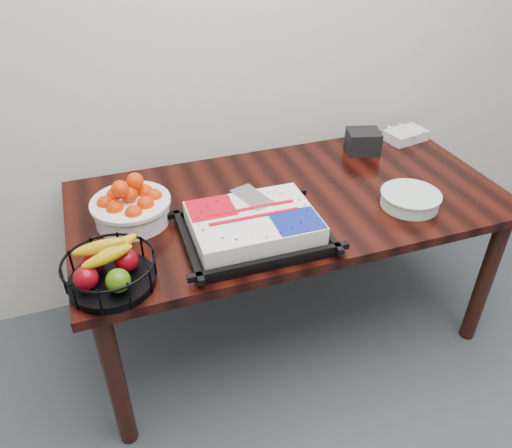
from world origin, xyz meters
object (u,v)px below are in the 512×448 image
object	(u,v)px
tangerine_bowl	(131,203)
plate_stack	(410,199)
napkin_box	(363,142)
fruit_basket	(110,269)
table	(289,214)
cake_tray	(253,227)

from	to	relation	value
tangerine_bowl	plate_stack	bearing A→B (deg)	-13.68
tangerine_bowl	napkin_box	size ratio (longest dim) A/B	2.00
plate_stack	fruit_basket	bearing A→B (deg)	-175.69
tangerine_bowl	plate_stack	size ratio (longest dim) A/B	1.26
table	fruit_basket	xyz separation A→B (m)	(-0.76, -0.31, 0.15)
fruit_basket	plate_stack	world-z (taller)	fruit_basket
cake_tray	fruit_basket	bearing A→B (deg)	-169.69
fruit_basket	plate_stack	distance (m)	1.20
table	plate_stack	bearing A→B (deg)	-26.98
napkin_box	cake_tray	bearing A→B (deg)	-146.24
plate_stack	napkin_box	world-z (taller)	napkin_box
tangerine_bowl	plate_stack	xyz separation A→B (m)	(1.08, -0.26, -0.05)
table	plate_stack	distance (m)	0.50
fruit_basket	napkin_box	world-z (taller)	fruit_basket
tangerine_bowl	plate_stack	distance (m)	1.11
fruit_basket	plate_stack	bearing A→B (deg)	4.31
table	napkin_box	distance (m)	0.58
cake_tray	fruit_basket	xyz separation A→B (m)	(-0.52, -0.10, 0.02)
table	tangerine_bowl	xyz separation A→B (m)	(-0.64, 0.04, 0.17)
table	fruit_basket	size ratio (longest dim) A/B	5.96
tangerine_bowl	table	bearing A→B (deg)	-3.61
table	plate_stack	xyz separation A→B (m)	(0.44, -0.22, 0.12)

